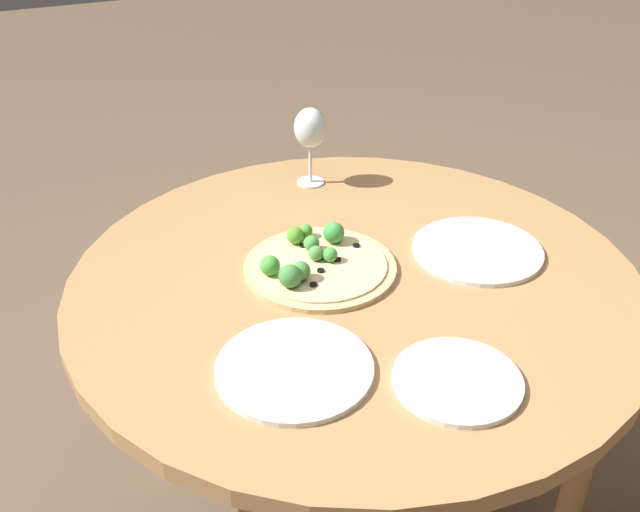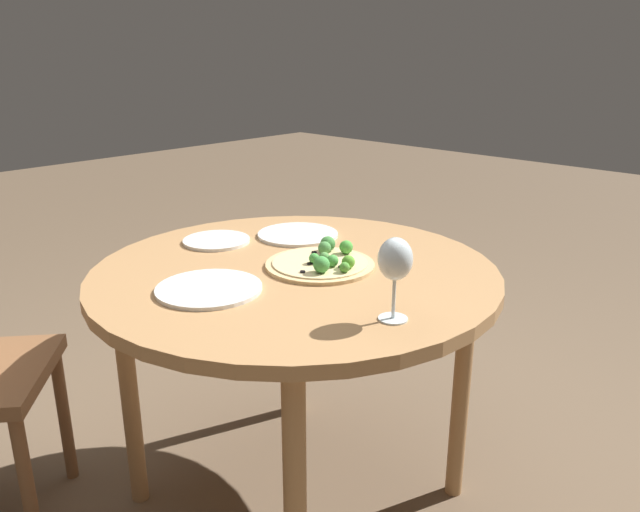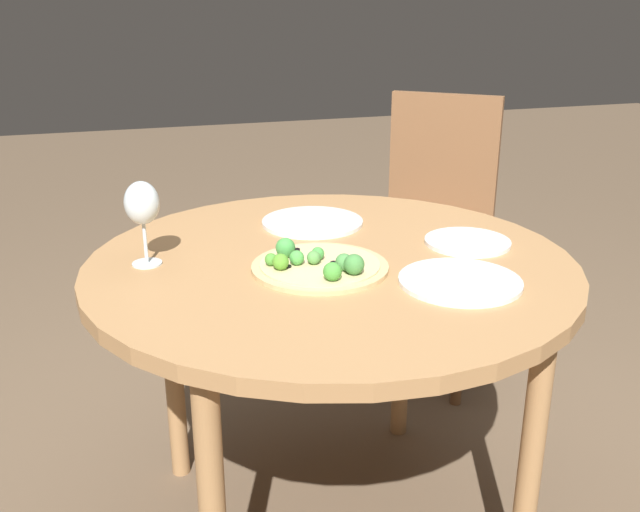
{
  "view_description": "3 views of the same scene",
  "coord_description": "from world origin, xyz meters",
  "px_view_note": "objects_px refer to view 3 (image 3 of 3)",
  "views": [
    {
      "loc": [
        -0.99,
        0.54,
        1.47
      ],
      "look_at": [
        0.04,
        0.05,
        0.76
      ],
      "focal_mm": 40.0,
      "sensor_mm": 36.0,
      "label": 1
    },
    {
      "loc": [
        1.12,
        -1.09,
        1.29
      ],
      "look_at": [
        0.04,
        0.05,
        0.76
      ],
      "focal_mm": 35.0,
      "sensor_mm": 36.0,
      "label": 2
    },
    {
      "loc": [
        0.46,
        1.4,
        1.28
      ],
      "look_at": [
        0.04,
        0.05,
        0.76
      ],
      "focal_mm": 40.0,
      "sensor_mm": 36.0,
      "label": 3
    }
  ],
  "objects_px": {
    "pizza": "(319,265)",
    "plate_near": "(467,242)",
    "plate_side": "(460,281)",
    "plate_far": "(312,222)",
    "chair": "(432,227)",
    "wine_glass": "(142,205)"
  },
  "relations": [
    {
      "from": "chair",
      "to": "plate_side",
      "type": "bearing_deg",
      "value": -73.21
    },
    {
      "from": "plate_near",
      "to": "plate_far",
      "type": "relative_size",
      "value": 0.78
    },
    {
      "from": "plate_side",
      "to": "plate_far",
      "type": "bearing_deg",
      "value": -70.14
    },
    {
      "from": "plate_far",
      "to": "chair",
      "type": "bearing_deg",
      "value": -140.79
    },
    {
      "from": "chair",
      "to": "pizza",
      "type": "relative_size",
      "value": 3.29
    },
    {
      "from": "pizza",
      "to": "plate_near",
      "type": "distance_m",
      "value": 0.39
    },
    {
      "from": "pizza",
      "to": "wine_glass",
      "type": "bearing_deg",
      "value": -23.05
    },
    {
      "from": "chair",
      "to": "plate_far",
      "type": "relative_size",
      "value": 3.75
    },
    {
      "from": "chair",
      "to": "plate_side",
      "type": "relative_size",
      "value": 3.86
    },
    {
      "from": "wine_glass",
      "to": "plate_side",
      "type": "distance_m",
      "value": 0.68
    },
    {
      "from": "pizza",
      "to": "plate_near",
      "type": "relative_size",
      "value": 1.46
    },
    {
      "from": "chair",
      "to": "plate_near",
      "type": "height_order",
      "value": "chair"
    },
    {
      "from": "chair",
      "to": "plate_near",
      "type": "xyz_separation_m",
      "value": [
        0.27,
        0.72,
        0.21
      ]
    },
    {
      "from": "pizza",
      "to": "plate_side",
      "type": "xyz_separation_m",
      "value": [
        -0.25,
        0.15,
        -0.01
      ]
    },
    {
      "from": "wine_glass",
      "to": "plate_near",
      "type": "xyz_separation_m",
      "value": [
        -0.73,
        0.09,
        -0.13
      ]
    },
    {
      "from": "chair",
      "to": "plate_far",
      "type": "xyz_separation_m",
      "value": [
        0.57,
        0.47,
        0.21
      ]
    },
    {
      "from": "plate_near",
      "to": "pizza",
      "type": "bearing_deg",
      "value": 8.97
    },
    {
      "from": "wine_glass",
      "to": "plate_far",
      "type": "bearing_deg",
      "value": -158.28
    },
    {
      "from": "wine_glass",
      "to": "plate_near",
      "type": "relative_size",
      "value": 0.92
    },
    {
      "from": "chair",
      "to": "plate_side",
      "type": "distance_m",
      "value": 1.04
    },
    {
      "from": "plate_side",
      "to": "plate_near",
      "type": "bearing_deg",
      "value": -121.6
    },
    {
      "from": "plate_near",
      "to": "plate_side",
      "type": "height_order",
      "value": "same"
    }
  ]
}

